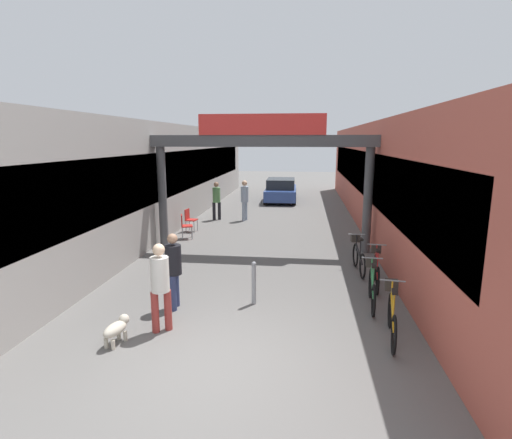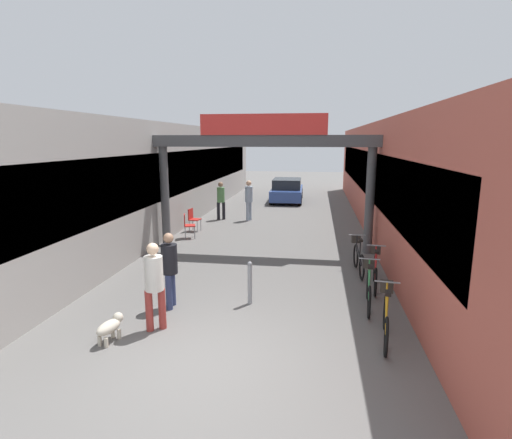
% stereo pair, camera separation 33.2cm
% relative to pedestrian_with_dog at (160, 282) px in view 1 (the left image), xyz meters
% --- Properties ---
extents(ground_plane, '(80.00, 80.00, 0.00)m').
position_rel_pedestrian_with_dog_xyz_m(ground_plane, '(1.24, -0.97, -0.97)').
color(ground_plane, '#605E5B').
extents(storefront_left, '(3.00, 26.00, 4.15)m').
position_rel_pedestrian_with_dog_xyz_m(storefront_left, '(-3.85, 10.03, 1.11)').
color(storefront_left, '#9E9993').
rests_on(storefront_left, ground_plane).
extents(storefront_right, '(3.00, 26.00, 4.15)m').
position_rel_pedestrian_with_dog_xyz_m(storefront_right, '(6.34, 10.03, 1.11)').
color(storefront_right, '#B25142').
rests_on(storefront_right, ground_plane).
extents(arcade_sign_gateway, '(7.40, 0.47, 4.33)m').
position_rel_pedestrian_with_dog_xyz_m(arcade_sign_gateway, '(1.24, 5.99, 2.11)').
color(arcade_sign_gateway, '#4C4C4F').
rests_on(arcade_sign_gateway, ground_plane).
extents(pedestrian_with_dog, '(0.47, 0.47, 1.70)m').
position_rel_pedestrian_with_dog_xyz_m(pedestrian_with_dog, '(0.00, 0.00, 0.00)').
color(pedestrian_with_dog, '#99332D').
rests_on(pedestrian_with_dog, ground_plane).
extents(pedestrian_companion, '(0.36, 0.39, 1.64)m').
position_rel_pedestrian_with_dog_xyz_m(pedestrian_companion, '(-0.09, 1.03, -0.04)').
color(pedestrian_companion, navy).
rests_on(pedestrian_companion, ground_plane).
extents(pedestrian_carrying_crate, '(0.42, 0.42, 1.80)m').
position_rel_pedestrian_with_dog_xyz_m(pedestrian_carrying_crate, '(-0.02, 10.58, 0.06)').
color(pedestrian_carrying_crate, '#8C9EB2').
rests_on(pedestrian_carrying_crate, ground_plane).
extents(pedestrian_elderly_walking, '(0.44, 0.44, 1.71)m').
position_rel_pedestrian_with_dog_xyz_m(pedestrian_elderly_walking, '(-1.30, 10.62, 0.01)').
color(pedestrian_elderly_walking, black).
rests_on(pedestrian_elderly_walking, ground_plane).
extents(dog_on_leash, '(0.36, 0.65, 0.46)m').
position_rel_pedestrian_with_dog_xyz_m(dog_on_leash, '(-0.62, -0.55, -0.69)').
color(dog_on_leash, beige).
rests_on(dog_on_leash, ground_plane).
extents(bicycle_orange_nearest, '(0.46, 1.68, 0.98)m').
position_rel_pedestrian_with_dog_xyz_m(bicycle_orange_nearest, '(4.24, 0.30, -0.54)').
color(bicycle_orange_nearest, black).
rests_on(bicycle_orange_nearest, ground_plane).
extents(bicycle_green_second, '(0.46, 1.69, 0.98)m').
position_rel_pedestrian_with_dog_xyz_m(bicycle_green_second, '(4.11, 1.75, -0.54)').
color(bicycle_green_second, black).
rests_on(bicycle_green_second, ground_plane).
extents(bicycle_red_third, '(0.46, 1.68, 0.98)m').
position_rel_pedestrian_with_dog_xyz_m(bicycle_red_third, '(4.41, 2.96, -0.54)').
color(bicycle_red_third, black).
rests_on(bicycle_red_third, ground_plane).
extents(bicycle_black_farthest, '(0.46, 1.69, 0.98)m').
position_rel_pedestrian_with_dog_xyz_m(bicycle_black_farthest, '(4.11, 4.04, -0.54)').
color(bicycle_black_farthest, black).
rests_on(bicycle_black_farthest, ground_plane).
extents(bollard_post_metal, '(0.10, 0.10, 0.97)m').
position_rel_pedestrian_with_dog_xyz_m(bollard_post_metal, '(1.56, 1.46, -0.48)').
color(bollard_post_metal, gray).
rests_on(bollard_post_metal, ground_plane).
extents(cafe_chair_red_nearer, '(0.51, 0.51, 0.89)m').
position_rel_pedestrian_with_dog_xyz_m(cafe_chair_red_nearer, '(-1.69, 7.02, -0.43)').
color(cafe_chair_red_nearer, gray).
rests_on(cafe_chair_red_nearer, ground_plane).
extents(cafe_chair_red_farther, '(0.45, 0.45, 0.89)m').
position_rel_pedestrian_with_dog_xyz_m(cafe_chair_red_farther, '(-1.84, 8.17, -0.43)').
color(cafe_chair_red_farther, gray).
rests_on(cafe_chair_red_farther, ground_plane).
extents(parked_car_blue, '(1.87, 4.04, 1.33)m').
position_rel_pedestrian_with_dog_xyz_m(parked_car_blue, '(1.23, 16.56, -0.33)').
color(parked_car_blue, '#2D478C').
rests_on(parked_car_blue, ground_plane).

